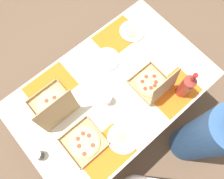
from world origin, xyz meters
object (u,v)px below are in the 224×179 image
(plate_near_left, at_px, (132,31))
(cup_dark, at_px, (38,155))
(plate_near_right, at_px, (107,59))
(diner_left_seat, at_px, (205,137))
(pizza_box_corner_left, at_px, (54,106))
(soda_bottle, at_px, (186,86))
(pizza_box_edge_far, at_px, (153,84))
(cup_clear_right, at_px, (107,99))
(plate_far_right, at_px, (123,138))
(pizza_box_corner_right, at_px, (84,142))

(plate_near_left, xyz_separation_m, cup_dark, (1.16, 0.31, 0.03))
(plate_near_right, xyz_separation_m, diner_left_seat, (-0.21, 0.96, -0.20))
(pizza_box_corner_left, xyz_separation_m, plate_near_left, (-0.88, -0.11, -0.04))
(soda_bottle, bearing_deg, diner_left_seat, 83.85)
(pizza_box_edge_far, relative_size, cup_clear_right, 3.20)
(pizza_box_edge_far, height_order, plate_far_right, pizza_box_edge_far)
(plate_far_right, xyz_separation_m, diner_left_seat, (-0.52, 0.41, -0.20))
(pizza_box_corner_right, xyz_separation_m, cup_clear_right, (-0.32, -0.12, 0.03))
(plate_far_right, height_order, cup_clear_right, cup_clear_right)
(plate_near_left, distance_m, cup_clear_right, 0.64)
(pizza_box_edge_far, bearing_deg, cup_dark, -8.70)
(pizza_box_edge_far, relative_size, plate_near_left, 1.39)
(plate_near_left, relative_size, cup_dark, 2.42)
(pizza_box_corner_left, distance_m, cup_clear_right, 0.39)
(pizza_box_corner_left, xyz_separation_m, pizza_box_edge_far, (-0.66, 0.35, -0.00))
(soda_bottle, height_order, cup_clear_right, soda_bottle)
(plate_near_right, relative_size, cup_clear_right, 2.26)
(pizza_box_edge_far, bearing_deg, pizza_box_corner_right, -1.24)
(pizza_box_corner_left, distance_m, plate_near_right, 0.55)
(pizza_box_corner_right, height_order, pizza_box_edge_far, pizza_box_edge_far)
(pizza_box_edge_far, xyz_separation_m, cup_dark, (0.95, -0.14, -0.00))
(pizza_box_corner_right, distance_m, cup_dark, 0.32)
(plate_near_right, distance_m, plate_near_left, 0.33)
(pizza_box_corner_right, bearing_deg, cup_clear_right, -159.03)
(cup_clear_right, xyz_separation_m, diner_left_seat, (-0.43, 0.69, -0.24))
(cup_clear_right, bearing_deg, soda_bottle, 146.33)
(pizza_box_corner_right, height_order, cup_clear_right, cup_clear_right)
(plate_far_right, height_order, cup_dark, cup_dark)
(diner_left_seat, bearing_deg, pizza_box_edge_far, -80.52)
(cup_dark, bearing_deg, diner_left_seat, 146.00)
(cup_dark, bearing_deg, plate_far_right, 150.67)
(plate_near_right, xyz_separation_m, cup_dark, (0.83, 0.26, 0.03))
(pizza_box_edge_far, distance_m, plate_near_left, 0.51)
(pizza_box_corner_left, xyz_separation_m, plate_far_right, (-0.23, 0.49, -0.04))
(pizza_box_corner_left, relative_size, cup_clear_right, 3.55)
(plate_near_left, height_order, diner_left_seat, diner_left_seat)
(soda_bottle, bearing_deg, pizza_box_corner_right, -13.60)
(pizza_box_edge_far, distance_m, plate_near_right, 0.42)
(plate_near_right, bearing_deg, plate_near_left, -169.85)
(pizza_box_corner_left, height_order, plate_near_left, pizza_box_corner_left)
(pizza_box_edge_far, relative_size, diner_left_seat, 0.24)
(plate_far_right, distance_m, cup_clear_right, 0.30)
(pizza_box_edge_far, xyz_separation_m, plate_near_right, (0.11, -0.40, -0.04))
(pizza_box_corner_right, relative_size, cup_dark, 3.06)
(pizza_box_corner_left, bearing_deg, cup_dark, 35.76)
(pizza_box_corner_left, height_order, pizza_box_edge_far, pizza_box_corner_left)
(pizza_box_corner_left, xyz_separation_m, plate_near_right, (-0.55, -0.05, -0.04))
(pizza_box_corner_right, relative_size, soda_bottle, 0.82)
(pizza_box_corner_left, relative_size, soda_bottle, 1.00)
(pizza_box_corner_left, xyz_separation_m, diner_left_seat, (-0.76, 0.90, -0.24))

